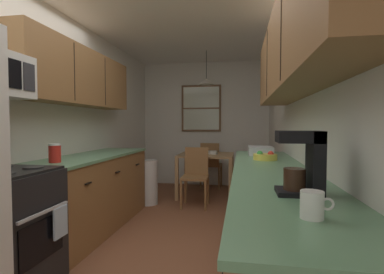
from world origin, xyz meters
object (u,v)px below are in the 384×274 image
Objects in this scene: trash_bin at (148,182)px; dish_rack at (261,151)px; stove_range at (4,230)px; dining_chair_near at (196,174)px; dining_table at (206,160)px; mug_by_coffeemaker at (312,205)px; storage_canister at (55,153)px; coffee_maker at (305,161)px; fruit_bowl at (265,156)px; dining_chair_far at (211,163)px; table_serving_bowl at (213,152)px.

trash_bin is 1.96m from dish_rack.
dining_chair_near is at bearing 67.40° from stove_range.
dining_table is 7.55× the size of mug_by_coffeemaker.
trash_bin is 1.99m from storage_canister.
coffee_maker is at bearing -87.20° from dish_rack.
fruit_bowl is at bearing 30.22° from stove_range.
mug_by_coffeemaker is (2.01, -1.29, -0.04)m from storage_canister.
stove_range reaches higher than mug_by_coffeemaker.
stove_range is at bearing -112.60° from dining_chair_near.
dining_chair_far is at bearing 70.11° from storage_canister.
fruit_bowl is at bearing 15.30° from storage_canister.
table_serving_bowl is (0.12, -0.01, 0.14)m from dining_table.
dining_chair_far is at bearing 110.95° from dish_rack.
dish_rack is at bearing 39.76° from stove_range.
storage_canister is 0.54× the size of coffee_maker.
dining_chair_far is (0.01, 0.64, -0.13)m from dining_table.
dining_table is at bearing 65.85° from storage_canister.
stove_range is 1.17× the size of dining_table.
trash_bin is at bearing -144.91° from table_serving_bowl.
trash_bin is (-0.84, -0.68, -0.28)m from dining_table.
dining_table is at bearing 113.04° from fruit_bowl.
dish_rack is (-0.01, 0.48, 0.01)m from fruit_bowl.
dining_chair_near is (1.05, 2.51, 0.03)m from stove_range.
stove_range reaches higher than dining_chair_far.
dining_chair_far is 2.75× the size of coffee_maker.
trash_bin is at bearing 122.60° from coffee_maker.
mug_by_coffeemaker is at bearing -89.16° from fruit_bowl.
stove_range is 1.22× the size of dining_chair_near.
storage_canister reaches higher than dining_chair_far.
dining_chair_near reaches higher than trash_bin.
mug_by_coffeemaker is (1.71, -3.15, 0.60)m from trash_bin.
coffee_maker is 1.94m from dish_rack.
dining_chair_far is 4.58m from mug_by_coffeemaker.
dish_rack is at bearing -69.05° from dining_chair_far.
stove_range is 3.96m from dining_chair_far.
trash_bin is at bearing 83.20° from stove_range.
dining_table is 2.76× the size of dish_rack.
dining_chair_near is (-0.09, -0.64, -0.13)m from dining_table.
table_serving_bowl is at bearing 103.31° from coffee_maker.
dish_rack is 1.67m from table_serving_bowl.
dining_chair_near is 2.65× the size of dish_rack.
trash_bin is 5.62× the size of mug_by_coffeemaker.
dining_table is at bearing 39.12° from trash_bin.
dining_chair_far is at bearing 85.60° from dining_chair_near.
mug_by_coffeemaker is 3.90m from table_serving_bowl.
dining_chair_near is 5.53× the size of table_serving_bowl.
dining_table is 0.65m from dining_chair_far.
dining_chair_near is 0.71m from table_serving_bowl.
dish_rack is at bearing -64.45° from table_serving_bowl.
dish_rack is at bearing 27.48° from storage_canister.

